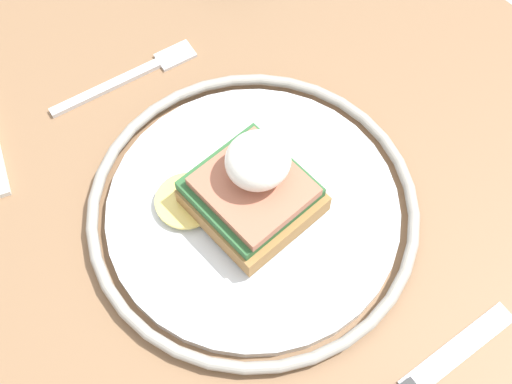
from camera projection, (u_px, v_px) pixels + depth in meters
dining_table at (244, 254)px, 0.71m from camera, size 1.15×0.71×0.73m
plate at (256, 207)px, 0.60m from camera, size 0.28×0.28×0.02m
sandwich at (253, 186)px, 0.57m from camera, size 0.11×0.11×0.08m
fork at (131, 76)px, 0.68m from camera, size 0.04×0.15×0.00m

